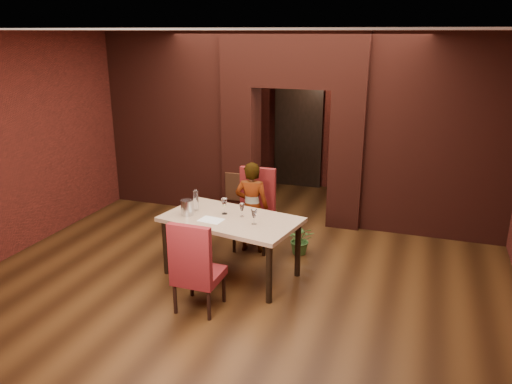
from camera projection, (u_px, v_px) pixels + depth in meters
floor at (255, 263)px, 7.20m from camera, size 8.00×8.00×0.00m
ceiling at (254, 30)px, 6.21m from camera, size 7.00×8.00×0.04m
wall_back at (319, 112)px, 10.30m from camera, size 7.00×0.04×3.20m
wall_front at (42, 298)px, 3.11m from camera, size 7.00×0.04×3.20m
wall_left at (44, 138)px, 7.80m from camera, size 0.04×8.00×3.20m
pillar_left at (242, 150)px, 8.94m from camera, size 0.55×0.55×2.30m
pillar_right at (348, 159)px, 8.34m from camera, size 0.55×0.55×2.30m
lintel at (295, 59)px, 8.15m from camera, size 2.45×0.55×0.90m
wing_wall_left at (170, 121)px, 9.24m from camera, size 2.28×0.35×3.20m
wing_wall_right at (440, 138)px, 7.76m from camera, size 2.28×0.35×3.20m
vent_panel at (236, 187)px, 8.86m from camera, size 0.40×0.03×0.50m
rear_door at (299, 137)px, 10.54m from camera, size 0.90×0.08×2.10m
rear_door_frame at (298, 138)px, 10.50m from camera, size 1.02×0.04×2.22m
dining_table at (231, 246)px, 6.74m from camera, size 1.92×1.30×0.83m
chair_far at (253, 211)px, 7.52m from camera, size 0.58×0.58×1.22m
chair_near at (199, 264)px, 5.87m from camera, size 0.52×0.52×1.14m
person_seated at (252, 207)px, 7.41m from camera, size 0.54×0.38×1.39m
wine_glass_a at (224, 206)px, 6.71m from camera, size 0.09×0.09×0.22m
wine_glass_b at (242, 210)px, 6.62m from camera, size 0.08×0.08×0.18m
wine_glass_c at (254, 217)px, 6.35m from camera, size 0.08×0.08×0.20m
tasting_sheet at (211, 220)px, 6.52m from camera, size 0.33×0.26×0.00m
wine_bucket at (187, 208)px, 6.68m from camera, size 0.17×0.17×0.21m
water_bottle at (196, 200)px, 6.84m from camera, size 0.07×0.07×0.30m
potted_plant at (301, 239)px, 7.43m from camera, size 0.45×0.40×0.46m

